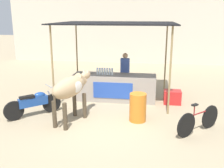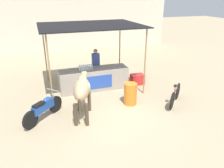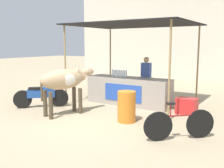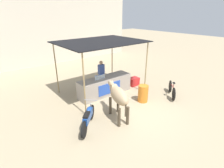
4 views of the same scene
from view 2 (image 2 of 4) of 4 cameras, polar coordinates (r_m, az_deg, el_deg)
The scene contains 11 objects.
ground_plane at distance 8.01m, azimuth -0.60°, elevation -7.30°, with size 60.00×60.00×0.00m, color tan.
building_wall_far at distance 16.85m, azimuth -12.25°, elevation 18.39°, with size 16.00×0.50×5.86m, color beige.
stall_counter at distance 9.72m, azimuth -4.76°, elevation 1.28°, with size 3.00×0.82×0.96m.
stall_awning at distance 9.45m, azimuth -5.68°, elevation 14.47°, with size 4.20×3.20×2.80m.
water_bottle_row at distance 9.40m, azimuth -6.87°, elevation 4.31°, with size 0.61×0.07×0.25m.
vendor_behind_counter at distance 10.35m, azimuth -4.24°, elevation 4.81°, with size 0.34×0.22×1.65m.
cooler_box at distance 10.39m, azimuth 6.64°, elevation 1.22°, with size 0.60×0.44×0.48m, color red.
water_barrel at distance 8.42m, azimuth 4.82°, elevation -2.56°, with size 0.50×0.50×0.85m, color orange.
cow at distance 7.33m, azimuth -7.79°, elevation -1.40°, with size 0.93×1.84×1.44m.
motorcycle_parked at distance 7.73m, azimuth -17.39°, elevation -5.99°, with size 1.34×1.32×0.90m.
bicycle_leaning at distance 8.79m, azimuth 16.18°, elevation -2.86°, with size 1.23×1.18×0.85m.
Camera 2 is at (-2.21, -6.60, 3.97)m, focal length 35.00 mm.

